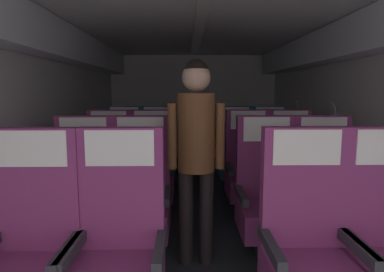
# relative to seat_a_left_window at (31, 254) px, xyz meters

# --- Properties ---
(ground) EXTENTS (3.55, 7.00, 0.02)m
(ground) POSITION_rel_seat_a_left_window_xyz_m (0.99, 1.65, -0.49)
(ground) COLOR #23282D
(fuselage_shell) EXTENTS (3.43, 6.65, 2.12)m
(fuselage_shell) POSITION_rel_seat_a_left_window_xyz_m (0.99, 1.92, 1.04)
(fuselage_shell) COLOR silver
(fuselage_shell) RESTS_ON ground
(seat_a_left_window) EXTENTS (0.51, 0.51, 1.15)m
(seat_a_left_window) POSITION_rel_seat_a_left_window_xyz_m (0.00, 0.00, 0.00)
(seat_a_left_window) COLOR #38383D
(seat_a_left_window) RESTS_ON ground
(seat_a_left_aisle) EXTENTS (0.51, 0.51, 1.15)m
(seat_a_left_aisle) POSITION_rel_seat_a_left_window_xyz_m (0.48, 0.01, 0.00)
(seat_a_left_aisle) COLOR #38383D
(seat_a_left_aisle) RESTS_ON ground
(seat_a_right_window) EXTENTS (0.51, 0.51, 1.15)m
(seat_a_right_window) POSITION_rel_seat_a_left_window_xyz_m (1.52, 0.01, 0.00)
(seat_a_right_window) COLOR #38383D
(seat_a_right_window) RESTS_ON ground
(seat_b_left_window) EXTENTS (0.51, 0.51, 1.15)m
(seat_b_left_window) POSITION_rel_seat_a_left_window_xyz_m (0.00, 0.90, 0.00)
(seat_b_left_window) COLOR #38383D
(seat_b_left_window) RESTS_ON ground
(seat_b_left_aisle) EXTENTS (0.51, 0.51, 1.15)m
(seat_b_left_aisle) POSITION_rel_seat_a_left_window_xyz_m (0.47, 0.91, 0.00)
(seat_b_left_aisle) COLOR #38383D
(seat_b_left_aisle) RESTS_ON ground
(seat_b_right_aisle) EXTENTS (0.51, 0.51, 1.15)m
(seat_b_right_aisle) POSITION_rel_seat_a_left_window_xyz_m (1.98, 0.89, 0.00)
(seat_b_right_aisle) COLOR #38383D
(seat_b_right_aisle) RESTS_ON ground
(seat_b_right_window) EXTENTS (0.51, 0.51, 1.15)m
(seat_b_right_window) POSITION_rel_seat_a_left_window_xyz_m (1.51, 0.90, 0.00)
(seat_b_right_window) COLOR #38383D
(seat_b_right_window) RESTS_ON ground
(seat_c_left_window) EXTENTS (0.51, 0.51, 1.15)m
(seat_c_left_window) POSITION_rel_seat_a_left_window_xyz_m (0.00, 1.78, 0.00)
(seat_c_left_window) COLOR #38383D
(seat_c_left_window) RESTS_ON ground
(seat_c_left_aisle) EXTENTS (0.51, 0.51, 1.15)m
(seat_c_left_aisle) POSITION_rel_seat_a_left_window_xyz_m (0.47, 1.81, 0.00)
(seat_c_left_aisle) COLOR #38383D
(seat_c_left_aisle) RESTS_ON ground
(seat_c_right_aisle) EXTENTS (0.51, 0.51, 1.15)m
(seat_c_right_aisle) POSITION_rel_seat_a_left_window_xyz_m (1.99, 1.80, 0.00)
(seat_c_right_aisle) COLOR #38383D
(seat_c_right_aisle) RESTS_ON ground
(seat_c_right_window) EXTENTS (0.51, 0.51, 1.15)m
(seat_c_right_window) POSITION_rel_seat_a_left_window_xyz_m (1.52, 1.80, 0.00)
(seat_c_right_window) COLOR #38383D
(seat_c_right_window) RESTS_ON ground
(seat_d_left_window) EXTENTS (0.51, 0.51, 1.15)m
(seat_d_left_window) POSITION_rel_seat_a_left_window_xyz_m (0.00, 2.70, 0.00)
(seat_d_left_window) COLOR #38383D
(seat_d_left_window) RESTS_ON ground
(seat_d_left_aisle) EXTENTS (0.51, 0.51, 1.15)m
(seat_d_left_aisle) POSITION_rel_seat_a_left_window_xyz_m (0.46, 2.69, 0.00)
(seat_d_left_aisle) COLOR #38383D
(seat_d_left_aisle) RESTS_ON ground
(seat_d_right_aisle) EXTENTS (0.51, 0.51, 1.15)m
(seat_d_right_aisle) POSITION_rel_seat_a_left_window_xyz_m (1.99, 2.69, 0.00)
(seat_d_right_aisle) COLOR #38383D
(seat_d_right_aisle) RESTS_ON ground
(seat_d_right_window) EXTENTS (0.51, 0.51, 1.15)m
(seat_d_right_window) POSITION_rel_seat_a_left_window_xyz_m (1.51, 2.69, 0.00)
(seat_d_right_window) COLOR #38383D
(seat_d_right_window) RESTS_ON ground
(flight_attendant) EXTENTS (0.43, 0.28, 1.58)m
(flight_attendant) POSITION_rel_seat_a_left_window_xyz_m (0.92, 0.76, 0.50)
(flight_attendant) COLOR black
(flight_attendant) RESTS_ON ground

